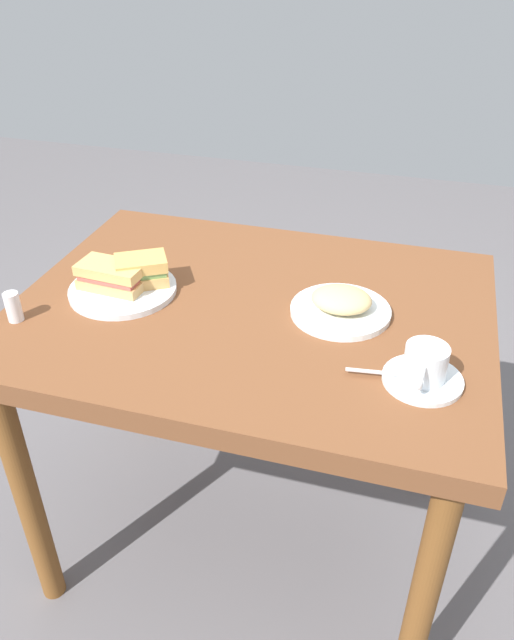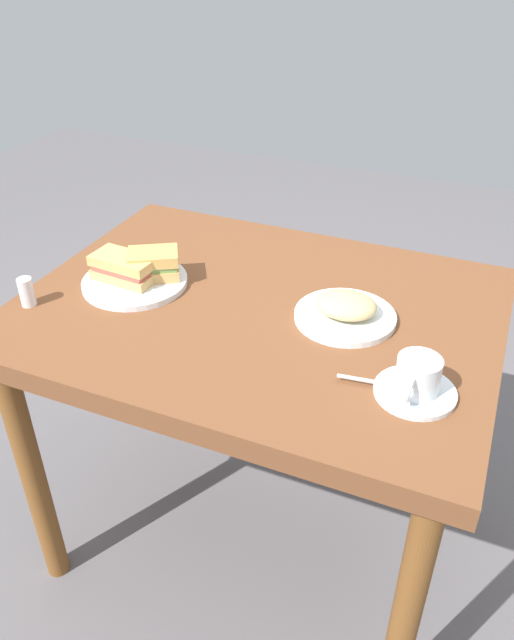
% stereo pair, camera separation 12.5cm
% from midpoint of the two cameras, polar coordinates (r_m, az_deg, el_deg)
% --- Properties ---
extents(ground_plane, '(6.00, 6.00, 0.00)m').
position_cam_midpoint_polar(ground_plane, '(1.88, -2.35, -18.75)').
color(ground_plane, '#605C5E').
extents(dining_table, '(1.03, 0.78, 0.76)m').
position_cam_midpoint_polar(dining_table, '(1.41, -2.96, -1.98)').
color(dining_table, brown).
rests_on(dining_table, ground_plane).
extents(sandwich_plate, '(0.24, 0.24, 0.01)m').
position_cam_midpoint_polar(sandwich_plate, '(1.45, -14.62, 2.64)').
color(sandwich_plate, white).
rests_on(sandwich_plate, dining_table).
extents(sandwich_front, '(0.15, 0.09, 0.06)m').
position_cam_midpoint_polar(sandwich_front, '(1.43, -15.60, 3.84)').
color(sandwich_front, tan).
rests_on(sandwich_front, sandwich_plate).
extents(sandwich_back, '(0.14, 0.12, 0.06)m').
position_cam_midpoint_polar(sandwich_back, '(1.43, -13.04, 4.33)').
color(sandwich_back, tan).
rests_on(sandwich_back, sandwich_plate).
extents(coffee_saucer, '(0.15, 0.15, 0.01)m').
position_cam_midpoint_polar(coffee_saucer, '(1.16, 11.95, -5.47)').
color(coffee_saucer, white).
rests_on(coffee_saucer, dining_table).
extents(coffee_cup, '(0.08, 0.11, 0.07)m').
position_cam_midpoint_polar(coffee_cup, '(1.14, 12.17, -3.94)').
color(coffee_cup, white).
rests_on(coffee_cup, coffee_saucer).
extents(spoon, '(0.10, 0.02, 0.01)m').
position_cam_midpoint_polar(spoon, '(1.15, 8.32, -4.88)').
color(spoon, silver).
rests_on(spoon, coffee_saucer).
extents(side_plate, '(0.21, 0.21, 0.01)m').
position_cam_midpoint_polar(side_plate, '(1.33, 4.99, 0.75)').
color(side_plate, white).
rests_on(side_plate, dining_table).
extents(side_food_pile, '(0.13, 0.11, 0.04)m').
position_cam_midpoint_polar(side_food_pile, '(1.31, 5.05, 1.82)').
color(side_food_pile, '#D6B87A').
rests_on(side_food_pile, side_plate).
extents(salt_shaker, '(0.03, 0.03, 0.06)m').
position_cam_midpoint_polar(salt_shaker, '(1.41, -23.83, 1.03)').
color(salt_shaker, silver).
rests_on(salt_shaker, dining_table).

